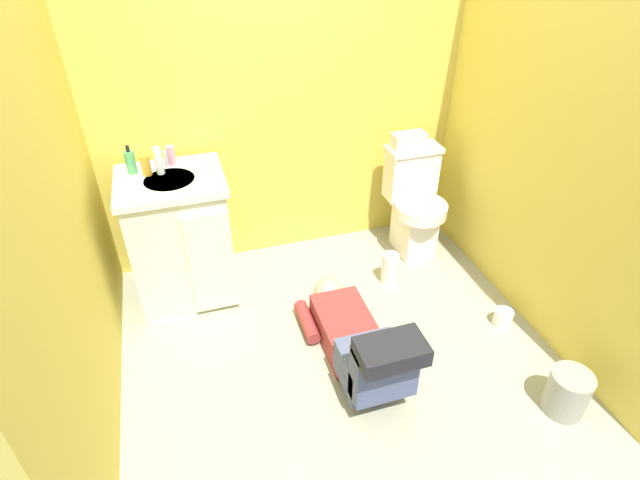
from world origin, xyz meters
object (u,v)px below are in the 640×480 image
at_px(paper_towel_roll, 390,269).
at_px(toilet_paper_roll, 503,318).
at_px(bottle_amber, 146,165).
at_px(vanity_cabinet, 181,237).
at_px(tissue_box, 409,141).
at_px(faucet, 166,159).
at_px(toilet, 414,204).
at_px(trash_can, 567,393).
at_px(bottle_clear, 159,161).
at_px(bottle_pink, 171,156).
at_px(soap_dispenser, 131,162).
at_px(person_plumber, 358,342).

height_order(paper_towel_roll, toilet_paper_roll, paper_towel_roll).
bearing_deg(bottle_amber, vanity_cabinet, -34.14).
bearing_deg(tissue_box, faucet, 178.75).
bearing_deg(tissue_box, toilet, -63.57).
bearing_deg(toilet_paper_roll, trash_can, -95.64).
height_order(tissue_box, paper_towel_roll, tissue_box).
relative_size(bottle_clear, paper_towel_roll, 0.71).
distance_m(bottle_pink, toilet_paper_roll, 2.17).
height_order(vanity_cabinet, bottle_clear, bottle_clear).
height_order(bottle_clear, trash_can, bottle_clear).
height_order(vanity_cabinet, soap_dispenser, soap_dispenser).
height_order(trash_can, toilet_paper_roll, trash_can).
distance_m(person_plumber, bottle_pink, 1.49).
relative_size(tissue_box, toilet_paper_roll, 2.00).
relative_size(faucet, person_plumber, 0.09).
xyz_separation_m(trash_can, paper_towel_roll, (-0.43, 1.17, -0.01)).
relative_size(vanity_cabinet, bottle_clear, 5.25).
height_order(person_plumber, tissue_box, tissue_box).
height_order(person_plumber, trash_can, person_plumber).
height_order(toilet, faucet, faucet).
bearing_deg(bottle_pink, person_plumber, -53.66).
xyz_separation_m(vanity_cabinet, person_plumber, (0.81, -0.90, -0.24)).
height_order(faucet, toilet_paper_roll, faucet).
bearing_deg(person_plumber, faucet, 127.81).
height_order(tissue_box, soap_dispenser, soap_dispenser).
bearing_deg(bottle_pink, paper_towel_roll, -20.39).
height_order(bottle_clear, toilet_paper_roll, bottle_clear).
height_order(soap_dispenser, bottle_clear, soap_dispenser).
height_order(bottle_clear, paper_towel_roll, bottle_clear).
bearing_deg(vanity_cabinet, trash_can, -41.07).
xyz_separation_m(bottle_pink, toilet_paper_roll, (1.72, -1.03, -0.83)).
bearing_deg(faucet, paper_towel_roll, -19.30).
relative_size(faucet, toilet_paper_roll, 0.91).
height_order(faucet, person_plumber, faucet).
bearing_deg(vanity_cabinet, paper_towel_roll, -13.25).
bearing_deg(toilet, paper_towel_roll, -133.20).
relative_size(faucet, bottle_pink, 0.85).
height_order(toilet, toilet_paper_roll, toilet).
relative_size(tissue_box, bottle_pink, 1.87).
bearing_deg(toilet, soap_dispenser, 176.62).
bearing_deg(person_plumber, toilet_paper_roll, 2.23).
bearing_deg(tissue_box, bottle_pink, 178.12).
bearing_deg(paper_towel_roll, toilet_paper_roll, -49.34).
height_order(person_plumber, bottle_amber, bottle_amber).
bearing_deg(bottle_clear, toilet_paper_roll, -27.62).
distance_m(tissue_box, paper_towel_roll, 0.84).
height_order(toilet, bottle_amber, bottle_amber).
distance_m(person_plumber, bottle_amber, 1.52).
bearing_deg(bottle_clear, toilet, -1.82).
bearing_deg(toilet_paper_roll, paper_towel_roll, 130.66).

